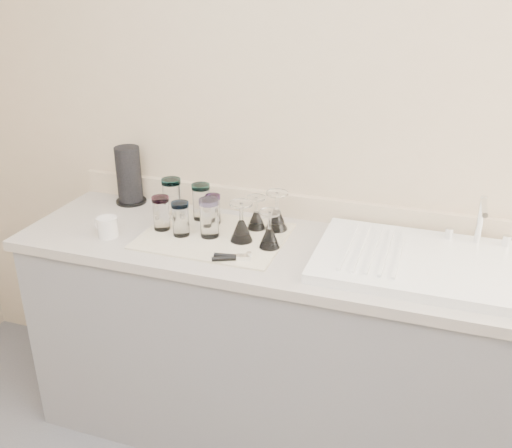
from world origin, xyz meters
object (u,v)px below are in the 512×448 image
at_px(tumbler_cyan, 201,201).
at_px(tumbler_lavender, 209,218).
at_px(paper_towel_roll, 129,176).
at_px(tumbler_teal, 172,197).
at_px(goblet_back_right, 277,217).
at_px(sink_unit, 435,263).
at_px(white_mug, 107,227).
at_px(tumbler_purple, 213,209).
at_px(tumbler_magenta, 161,213).
at_px(goblet_front_left, 241,228).
at_px(tumbler_blue, 181,219).
at_px(can_opener, 232,257).
at_px(goblet_back_left, 256,218).
at_px(goblet_front_right, 269,235).

height_order(tumbler_cyan, tumbler_lavender, tumbler_lavender).
bearing_deg(paper_towel_roll, tumbler_teal, -19.18).
xyz_separation_m(tumbler_teal, goblet_back_right, (0.46, 0.00, -0.03)).
bearing_deg(sink_unit, goblet_back_right, 168.61).
distance_m(tumbler_teal, paper_towel_roll, 0.27).
bearing_deg(tumbler_teal, white_mug, -120.57).
xyz_separation_m(tumbler_purple, paper_towel_roll, (-0.45, 0.11, 0.06)).
bearing_deg(tumbler_magenta, goblet_front_left, 0.29).
xyz_separation_m(tumbler_cyan, tumbler_purple, (0.06, -0.03, -0.01)).
bearing_deg(goblet_front_left, tumbler_blue, -173.26).
distance_m(tumbler_cyan, goblet_back_right, 0.33).
height_order(tumbler_blue, can_opener, tumbler_blue).
bearing_deg(goblet_front_left, paper_towel_roll, 159.50).
bearing_deg(tumbler_magenta, white_mug, -146.67).
xyz_separation_m(tumbler_cyan, tumbler_lavender, (0.10, -0.15, 0.00)).
distance_m(sink_unit, tumbler_magenta, 1.05).
xyz_separation_m(goblet_back_left, goblet_back_right, (0.08, 0.02, 0.01)).
bearing_deg(sink_unit, goblet_front_right, -176.14).
height_order(goblet_front_left, can_opener, goblet_front_left).
bearing_deg(tumbler_blue, tumbler_cyan, 86.71).
relative_size(tumbler_teal, can_opener, 1.15).
distance_m(sink_unit, tumbler_teal, 1.08).
bearing_deg(white_mug, goblet_front_left, 12.94).
height_order(tumbler_lavender, goblet_back_left, tumbler_lavender).
height_order(sink_unit, tumbler_lavender, sink_unit).
xyz_separation_m(tumbler_lavender, goblet_front_left, (0.13, 0.00, -0.02)).
distance_m(tumbler_teal, tumbler_blue, 0.21).
bearing_deg(tumbler_teal, tumbler_lavender, -31.78).
distance_m(goblet_front_left, white_mug, 0.53).
xyz_separation_m(tumbler_blue, can_opener, (0.26, -0.13, -0.06)).
xyz_separation_m(tumbler_teal, tumbler_lavender, (0.23, -0.14, -0.00)).
bearing_deg(goblet_back_left, tumbler_purple, -176.89).
xyz_separation_m(tumbler_blue, goblet_back_left, (0.26, 0.16, -0.02)).
relative_size(tumbler_cyan, goblet_front_left, 0.96).
bearing_deg(tumbler_blue, goblet_front_left, 6.74).
bearing_deg(goblet_back_right, tumbler_purple, -174.09).
xyz_separation_m(tumbler_magenta, can_opener, (0.36, -0.16, -0.06)).
relative_size(goblet_front_left, goblet_front_right, 1.09).
distance_m(tumbler_purple, goblet_front_right, 0.31).
relative_size(tumbler_blue, tumbler_lavender, 0.89).
relative_size(tumbler_blue, goblet_front_left, 0.87).
relative_size(tumbler_blue, can_opener, 0.98).
bearing_deg(goblet_front_right, white_mug, -171.10).
distance_m(tumbler_purple, goblet_back_left, 0.18).
bearing_deg(can_opener, goblet_front_left, 98.32).
height_order(goblet_front_left, white_mug, goblet_front_left).
relative_size(can_opener, paper_towel_roll, 0.54).
relative_size(tumbler_blue, goblet_back_left, 1.02).
bearing_deg(goblet_back_left, goblet_front_right, -55.24).
height_order(tumbler_cyan, white_mug, tumbler_cyan).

